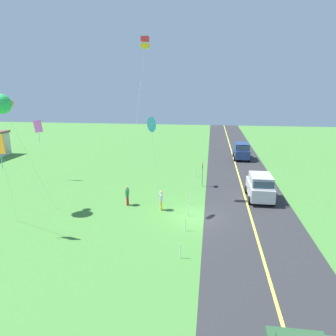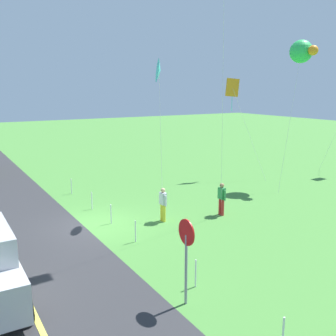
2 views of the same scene
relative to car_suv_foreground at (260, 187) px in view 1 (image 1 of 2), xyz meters
The scene contains 19 objects.
ground_plane 7.07m from the car_suv_foreground, 132.29° to the left, with size 120.00×120.00×0.10m, color #478438.
asphalt_road 4.97m from the car_suv_foreground, 166.15° to the left, with size 120.00×7.00×0.00m, color #2D2D30.
road_centre_stripe 4.97m from the car_suv_foreground, 166.15° to the left, with size 120.00×0.16×0.00m, color #E5E04C.
car_suv_foreground is the anchor object (origin of this frame).
car_parked_east_far 15.80m from the car_suv_foreground, ahead, with size 4.40×2.12×2.24m.
stop_sign 5.87m from the car_suv_foreground, 60.19° to the left, with size 0.76×0.08×2.56m.
person_adult_near 8.86m from the car_suv_foreground, 114.29° to the left, with size 0.58×0.22×1.60m.
person_adult_companion 11.39m from the car_suv_foreground, 105.16° to the left, with size 0.58×0.22×1.60m.
kite_red_low 11.40m from the car_suv_foreground, 119.47° to the left, with size 1.77×0.85×7.47m.
kite_blue_mid 15.11m from the car_suv_foreground, 99.01° to the left, with size 1.75×1.68×13.21m.
kite_green_far 22.27m from the car_suv_foreground, 82.74° to the left, with size 1.23×1.44×6.31m.
kite_pink_drift 20.04m from the car_suv_foreground, 119.35° to the left, with size 2.57×1.64×6.78m.
kite_orange_near 21.24m from the car_suv_foreground, 106.70° to the left, with size 1.99×3.35×9.01m.
fence_post_0 12.10m from the car_suv_foreground, 151.01° to the left, with size 0.05×0.05×0.90m, color silver.
fence_post_1 9.23m from the car_suv_foreground, 140.47° to the left, with size 0.05×0.05×0.90m, color silver.
fence_post_2 7.46m from the car_suv_foreground, 127.96° to the left, with size 0.05×0.05×0.90m, color silver.
fence_post_3 6.24m from the car_suv_foreground, 109.07° to the left, with size 0.05×0.05×0.90m, color silver.
fence_post_4 6.31m from the car_suv_foreground, 69.11° to the left, with size 0.05×0.05×0.90m, color silver.
fence_post_5 8.30m from the car_suv_foreground, 45.11° to the left, with size 0.05×0.05×0.90m, color silver.
Camera 1 is at (-21.58, -0.82, 9.41)m, focal length 33.05 mm.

